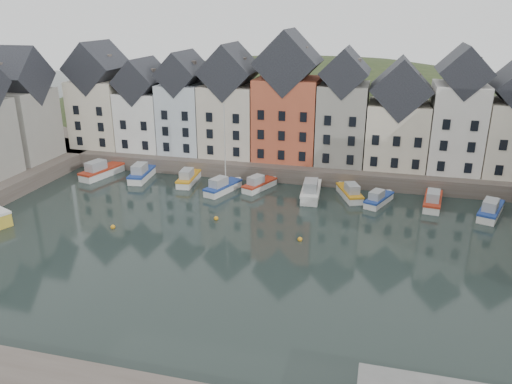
% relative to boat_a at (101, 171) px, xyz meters
% --- Properties ---
extents(ground, '(260.00, 260.00, 0.00)m').
position_rel_boat_a_xyz_m(ground, '(24.59, -18.50, -0.80)').
color(ground, black).
rests_on(ground, ground).
extents(far_quay, '(90.00, 16.00, 2.00)m').
position_rel_boat_a_xyz_m(far_quay, '(24.59, 11.50, 0.20)').
color(far_quay, '#51463E').
rests_on(far_quay, ground).
extents(hillside, '(153.60, 70.40, 64.00)m').
position_rel_boat_a_xyz_m(hillside, '(24.61, 37.50, -18.76)').
color(hillside, '#26361B').
rests_on(hillside, ground).
extents(far_terrace, '(72.37, 8.16, 17.78)m').
position_rel_boat_a_xyz_m(far_terrace, '(27.80, 9.50, 8.08)').
color(far_terrace, beige).
rests_on(far_terrace, far_quay).
extents(mooring_buoys, '(20.50, 5.50, 0.50)m').
position_rel_boat_a_xyz_m(mooring_buoys, '(20.59, -13.16, -0.65)').
color(mooring_buoys, orange).
rests_on(mooring_buoys, ground).
extents(boat_a, '(3.78, 7.29, 2.68)m').
position_rel_boat_a_xyz_m(boat_a, '(0.00, 0.00, 0.00)').
color(boat_a, silver).
rests_on(boat_a, ground).
extents(boat_b, '(2.85, 6.90, 2.57)m').
position_rel_boat_a_xyz_m(boat_b, '(6.04, 0.57, -0.03)').
color(boat_b, silver).
rests_on(boat_b, ground).
extents(boat_c, '(2.39, 6.23, 2.34)m').
position_rel_boat_a_xyz_m(boat_c, '(12.96, 0.43, -0.10)').
color(boat_c, silver).
rests_on(boat_c, ground).
extents(boat_d, '(3.75, 6.32, 11.55)m').
position_rel_boat_a_xyz_m(boat_d, '(18.47, -1.80, -0.05)').
color(boat_d, silver).
rests_on(boat_d, ground).
extents(boat_e, '(3.78, 5.88, 2.17)m').
position_rel_boat_a_xyz_m(boat_e, '(22.77, 0.43, -0.15)').
color(boat_e, silver).
rests_on(boat_e, ground).
extents(boat_f, '(2.66, 7.16, 2.70)m').
position_rel_boat_a_xyz_m(boat_f, '(29.79, -0.80, 0.01)').
color(boat_f, silver).
rests_on(boat_f, ground).
extents(boat_g, '(3.90, 6.14, 2.26)m').
position_rel_boat_a_xyz_m(boat_g, '(34.53, 0.19, -0.12)').
color(boat_g, silver).
rests_on(boat_g, ground).
extents(boat_h, '(3.58, 5.61, 2.07)m').
position_rel_boat_a_xyz_m(boat_h, '(38.03, -1.12, -0.18)').
color(boat_h, silver).
rests_on(boat_h, ground).
extents(boat_i, '(2.70, 6.42, 2.39)m').
position_rel_boat_a_xyz_m(boat_i, '(44.31, -0.30, -0.08)').
color(boat_i, silver).
rests_on(boat_i, ground).
extents(boat_j, '(3.90, 6.60, 2.42)m').
position_rel_boat_a_xyz_m(boat_j, '(50.44, -1.84, -0.08)').
color(boat_j, silver).
rests_on(boat_j, ground).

